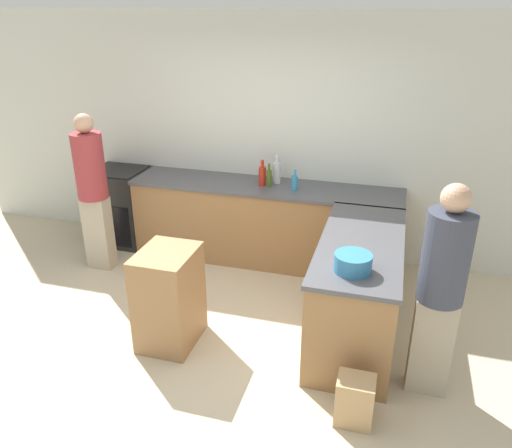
{
  "coord_description": "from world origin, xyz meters",
  "views": [
    {
      "loc": [
        1.36,
        -3.26,
        2.72
      ],
      "look_at": [
        0.24,
        0.6,
        0.96
      ],
      "focal_mm": 35.0,
      "sensor_mm": 36.0,
      "label": 1
    }
  ],
  "objects_px": {
    "person_at_peninsula": "(441,286)",
    "paper_bag": "(355,400)",
    "hot_sauce_bottle": "(262,175)",
    "person_by_range": "(92,187)",
    "island_table": "(169,298)",
    "mixing_bowl": "(353,263)",
    "dish_soap_bottle": "(295,182)",
    "range_oven": "(121,206)",
    "vinegar_bottle_clear": "(277,172)",
    "olive_oil_bottle": "(269,177)"
  },
  "relations": [
    {
      "from": "vinegar_bottle_clear",
      "to": "person_by_range",
      "type": "relative_size",
      "value": 0.18
    },
    {
      "from": "range_oven",
      "to": "person_at_peninsula",
      "type": "bearing_deg",
      "value": -25.85
    },
    {
      "from": "range_oven",
      "to": "paper_bag",
      "type": "xyz_separation_m",
      "value": [
        3.1,
        -2.24,
        -0.28
      ]
    },
    {
      "from": "vinegar_bottle_clear",
      "to": "paper_bag",
      "type": "bearing_deg",
      "value": -63.57
    },
    {
      "from": "range_oven",
      "to": "paper_bag",
      "type": "relative_size",
      "value": 2.51
    },
    {
      "from": "mixing_bowl",
      "to": "dish_soap_bottle",
      "type": "bearing_deg",
      "value": 115.76
    },
    {
      "from": "mixing_bowl",
      "to": "vinegar_bottle_clear",
      "type": "relative_size",
      "value": 0.9
    },
    {
      "from": "mixing_bowl",
      "to": "paper_bag",
      "type": "distance_m",
      "value": 0.97
    },
    {
      "from": "person_at_peninsula",
      "to": "paper_bag",
      "type": "height_order",
      "value": "person_at_peninsula"
    },
    {
      "from": "range_oven",
      "to": "mixing_bowl",
      "type": "bearing_deg",
      "value": -29.84
    },
    {
      "from": "island_table",
      "to": "hot_sauce_bottle",
      "type": "bearing_deg",
      "value": 78.5
    },
    {
      "from": "range_oven",
      "to": "dish_soap_bottle",
      "type": "relative_size",
      "value": 4.22
    },
    {
      "from": "island_table",
      "to": "person_by_range",
      "type": "xyz_separation_m",
      "value": [
        -1.34,
        1.04,
        0.51
      ]
    },
    {
      "from": "range_oven",
      "to": "olive_oil_bottle",
      "type": "bearing_deg",
      "value": -1.18
    },
    {
      "from": "dish_soap_bottle",
      "to": "olive_oil_bottle",
      "type": "xyz_separation_m",
      "value": [
        -0.29,
        0.03,
        0.02
      ]
    },
    {
      "from": "person_by_range",
      "to": "range_oven",
      "type": "bearing_deg",
      "value": 99.55
    },
    {
      "from": "range_oven",
      "to": "hot_sauce_bottle",
      "type": "distance_m",
      "value": 1.89
    },
    {
      "from": "vinegar_bottle_clear",
      "to": "person_by_range",
      "type": "distance_m",
      "value": 1.99
    },
    {
      "from": "dish_soap_bottle",
      "to": "paper_bag",
      "type": "xyz_separation_m",
      "value": [
        0.92,
        -2.17,
        -0.81
      ]
    },
    {
      "from": "range_oven",
      "to": "person_by_range",
      "type": "relative_size",
      "value": 0.53
    },
    {
      "from": "mixing_bowl",
      "to": "dish_soap_bottle",
      "type": "height_order",
      "value": "dish_soap_bottle"
    },
    {
      "from": "range_oven",
      "to": "island_table",
      "type": "relative_size",
      "value": 1.07
    },
    {
      "from": "mixing_bowl",
      "to": "hot_sauce_bottle",
      "type": "relative_size",
      "value": 0.99
    },
    {
      "from": "mixing_bowl",
      "to": "island_table",
      "type": "bearing_deg",
      "value": -178.93
    },
    {
      "from": "dish_soap_bottle",
      "to": "range_oven",
      "type": "bearing_deg",
      "value": 178.25
    },
    {
      "from": "hot_sauce_bottle",
      "to": "dish_soap_bottle",
      "type": "xyz_separation_m",
      "value": [
        0.37,
        -0.05,
        -0.03
      ]
    },
    {
      "from": "dish_soap_bottle",
      "to": "island_table",
      "type": "bearing_deg",
      "value": -113.43
    },
    {
      "from": "paper_bag",
      "to": "hot_sauce_bottle",
      "type": "bearing_deg",
      "value": 120.2
    },
    {
      "from": "island_table",
      "to": "vinegar_bottle_clear",
      "type": "height_order",
      "value": "vinegar_bottle_clear"
    },
    {
      "from": "dish_soap_bottle",
      "to": "person_at_peninsula",
      "type": "distance_m",
      "value": 2.2
    },
    {
      "from": "dish_soap_bottle",
      "to": "mixing_bowl",
      "type": "bearing_deg",
      "value": -64.24
    },
    {
      "from": "person_at_peninsula",
      "to": "mixing_bowl",
      "type": "bearing_deg",
      "value": 176.56
    },
    {
      "from": "vinegar_bottle_clear",
      "to": "paper_bag",
      "type": "xyz_separation_m",
      "value": [
        1.16,
        -2.34,
        -0.85
      ]
    },
    {
      "from": "range_oven",
      "to": "island_table",
      "type": "bearing_deg",
      "value": -49.91
    },
    {
      "from": "island_table",
      "to": "paper_bag",
      "type": "distance_m",
      "value": 1.74
    },
    {
      "from": "hot_sauce_bottle",
      "to": "person_at_peninsula",
      "type": "bearing_deg",
      "value": -43.96
    },
    {
      "from": "dish_soap_bottle",
      "to": "person_at_peninsula",
      "type": "height_order",
      "value": "person_at_peninsula"
    },
    {
      "from": "range_oven",
      "to": "person_by_range",
      "type": "bearing_deg",
      "value": -80.45
    },
    {
      "from": "person_by_range",
      "to": "paper_bag",
      "type": "relative_size",
      "value": 4.7
    },
    {
      "from": "hot_sauce_bottle",
      "to": "person_by_range",
      "type": "height_order",
      "value": "person_by_range"
    },
    {
      "from": "hot_sauce_bottle",
      "to": "dish_soap_bottle",
      "type": "distance_m",
      "value": 0.38
    },
    {
      "from": "mixing_bowl",
      "to": "person_at_peninsula",
      "type": "xyz_separation_m",
      "value": [
        0.63,
        -0.04,
        -0.07
      ]
    },
    {
      "from": "dish_soap_bottle",
      "to": "person_by_range",
      "type": "distance_m",
      "value": 2.16
    },
    {
      "from": "mixing_bowl",
      "to": "person_by_range",
      "type": "bearing_deg",
      "value": 160.51
    },
    {
      "from": "mixing_bowl",
      "to": "paper_bag",
      "type": "relative_size",
      "value": 0.76
    },
    {
      "from": "range_oven",
      "to": "vinegar_bottle_clear",
      "type": "height_order",
      "value": "vinegar_bottle_clear"
    },
    {
      "from": "mixing_bowl",
      "to": "hot_sauce_bottle",
      "type": "xyz_separation_m",
      "value": [
        -1.16,
        1.69,
        0.04
      ]
    },
    {
      "from": "paper_bag",
      "to": "range_oven",
      "type": "bearing_deg",
      "value": 144.15
    },
    {
      "from": "olive_oil_bottle",
      "to": "person_at_peninsula",
      "type": "relative_size",
      "value": 0.15
    },
    {
      "from": "paper_bag",
      "to": "person_by_range",
      "type": "bearing_deg",
      "value": 152.61
    }
  ]
}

